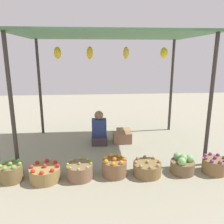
% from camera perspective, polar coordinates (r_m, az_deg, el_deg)
% --- Properties ---
extents(ground_plane, '(14.00, 14.00, 0.00)m').
position_cam_1_polar(ground_plane, '(5.36, -0.48, -8.44)').
color(ground_plane, gray).
extents(market_stall_structure, '(3.78, 2.42, 2.47)m').
position_cam_1_polar(market_stall_structure, '(4.95, -0.52, 16.92)').
color(market_stall_structure, '#38332D').
rests_on(market_stall_structure, ground).
extents(vendor_person, '(0.36, 0.44, 0.78)m').
position_cam_1_polar(vendor_person, '(5.46, -3.22, -4.68)').
color(vendor_person, '#423240').
rests_on(vendor_person, ground).
extents(basket_green_apples, '(0.39, 0.39, 0.34)m').
position_cam_1_polar(basket_green_apples, '(4.30, -23.82, -13.59)').
color(basket_green_apples, olive).
rests_on(basket_green_apples, ground).
extents(basket_red_tomatoes, '(0.51, 0.51, 0.29)m').
position_cam_1_polar(basket_red_tomatoes, '(4.14, -16.34, -14.45)').
color(basket_red_tomatoes, olive).
rests_on(basket_red_tomatoes, ground).
extents(basket_limes, '(0.45, 0.45, 0.30)m').
position_cam_1_polar(basket_limes, '(4.07, -8.08, -14.36)').
color(basket_limes, '#836145').
rests_on(basket_limes, ground).
extents(basket_oranges, '(0.43, 0.43, 0.35)m').
position_cam_1_polar(basket_oranges, '(4.11, 0.63, -13.59)').
color(basket_oranges, brown).
rests_on(basket_oranges, ground).
extents(basket_potatoes, '(0.49, 0.49, 0.28)m').
position_cam_1_polar(basket_potatoes, '(4.19, 8.75, -13.74)').
color(basket_potatoes, olive).
rests_on(basket_potatoes, ground).
extents(basket_cabbages, '(0.42, 0.42, 0.36)m').
position_cam_1_polar(basket_cabbages, '(4.37, 17.15, -12.47)').
color(basket_cabbages, brown).
rests_on(basket_cabbages, ground).
extents(basket_purple_onions, '(0.42, 0.42, 0.32)m').
position_cam_1_polar(basket_purple_onions, '(4.58, 24.09, -12.03)').
color(basket_purple_onions, brown).
rests_on(basket_purple_onions, ground).
extents(wooden_crate_near_vendor, '(0.34, 0.29, 0.24)m').
position_cam_1_polar(wooden_crate_near_vendor, '(5.79, 2.91, -5.41)').
color(wooden_crate_near_vendor, '#A0794E').
rests_on(wooden_crate_near_vendor, ground).
extents(wooden_crate_stacked_rear, '(0.43, 0.28, 0.25)m').
position_cam_1_polar(wooden_crate_stacked_rear, '(5.52, 2.57, -6.37)').
color(wooden_crate_stacked_rear, '#94674F').
rests_on(wooden_crate_stacked_rear, ground).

